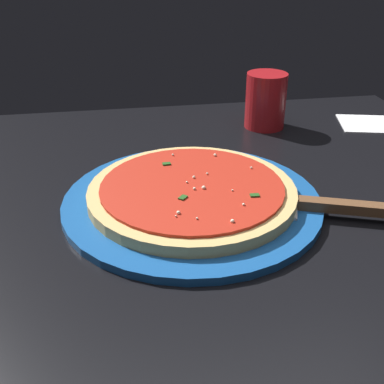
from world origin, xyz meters
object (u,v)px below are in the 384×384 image
at_px(serving_plate, 192,201).
at_px(pizza, 192,192).
at_px(napkin_folded_right, 371,124).
at_px(cup_tall_drink, 266,101).
at_px(pizza_server, 317,206).

distance_m(serving_plate, pizza, 0.02).
relative_size(pizza, napkin_folded_right, 2.39).
bearing_deg(pizza, cup_tall_drink, 55.85).
relative_size(pizza_server, cup_tall_drink, 2.12).
bearing_deg(pizza_server, serving_plate, 159.80).
height_order(serving_plate, cup_tall_drink, cup_tall_drink).
distance_m(pizza, napkin_folded_right, 0.48).
bearing_deg(pizza_server, pizza, 159.80).
height_order(pizza, pizza_server, pizza).
xyz_separation_m(pizza, cup_tall_drink, (0.19, 0.28, 0.03)).
height_order(serving_plate, napkin_folded_right, serving_plate).
distance_m(pizza, cup_tall_drink, 0.34).
height_order(cup_tall_drink, napkin_folded_right, cup_tall_drink).
bearing_deg(serving_plate, napkin_folded_right, 32.43).
bearing_deg(serving_plate, pizza_server, -20.20).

